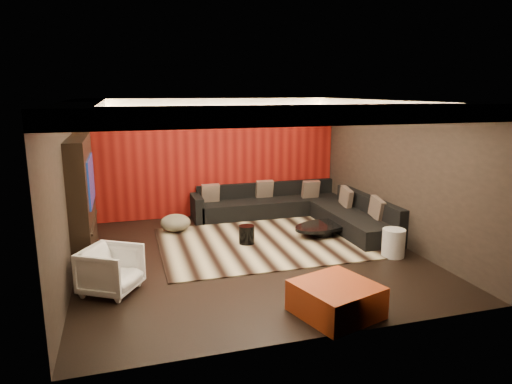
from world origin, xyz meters
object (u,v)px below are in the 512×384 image
object	(u,v)px
sectional_sofa	(300,210)
orange_ottoman	(336,299)
coffee_table	(322,230)
drum_stool	(247,235)
white_side_table	(393,243)
armchair	(111,270)

from	to	relation	value
sectional_sofa	orange_ottoman	bearing A→B (deg)	-105.74
coffee_table	orange_ottoman	bearing A→B (deg)	-111.63
drum_stool	white_side_table	world-z (taller)	white_side_table
coffee_table	orange_ottoman	distance (m)	3.45
armchair	coffee_table	bearing A→B (deg)	-37.53
coffee_table	sectional_sofa	distance (m)	1.17
white_side_table	orange_ottoman	bearing A→B (deg)	-139.39
coffee_table	drum_stool	distance (m)	1.66
coffee_table	sectional_sofa	bearing A→B (deg)	91.93
coffee_table	armchair	world-z (taller)	armchair
drum_stool	sectional_sofa	distance (m)	2.05
white_side_table	drum_stool	bearing A→B (deg)	149.55
coffee_table	drum_stool	xyz separation A→B (m)	(-1.66, -0.09, 0.07)
sectional_sofa	white_side_table	bearing A→B (deg)	-73.90
coffee_table	white_side_table	bearing A→B (deg)	-64.03
coffee_table	sectional_sofa	xyz separation A→B (m)	(-0.04, 1.16, 0.13)
drum_stool	orange_ottoman	world-z (taller)	orange_ottoman
coffee_table	drum_stool	bearing A→B (deg)	-176.98
drum_stool	orange_ottoman	xyz separation A→B (m)	(0.39, -3.12, 0.02)
white_side_table	sectional_sofa	size ratio (longest dim) A/B	0.14
drum_stool	armchair	xyz separation A→B (m)	(-2.52, -1.53, 0.15)
drum_stool	white_side_table	xyz separation A→B (m)	(2.39, -1.40, 0.06)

